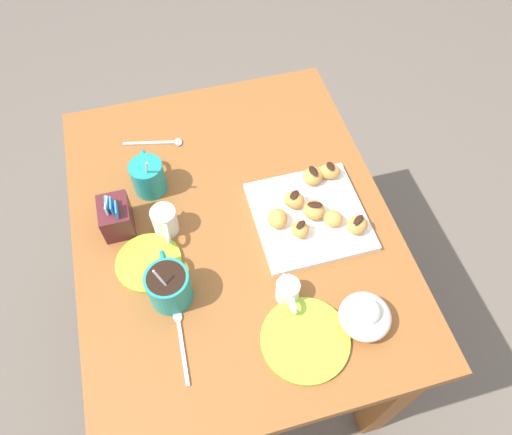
{
  "coord_description": "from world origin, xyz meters",
  "views": [
    {
      "loc": [
        -0.63,
        0.11,
        1.7
      ],
      "look_at": [
        -0.02,
        -0.05,
        0.72
      ],
      "focal_mm": 34.02,
      "sensor_mm": 36.0,
      "label": 1
    }
  ],
  "objects_px": {
    "cream_pitcher_white": "(165,220)",
    "saucer_lime_right": "(305,340)",
    "dining_table": "(235,249)",
    "beignet_7": "(330,171)",
    "ice_cream_bowl": "(365,316)",
    "beignet_3": "(357,225)",
    "coffee_mug_teal_left": "(169,285)",
    "beignet_0": "(277,218)",
    "coffee_mug_teal_right": "(148,176)",
    "sugar_caddy": "(116,217)",
    "chocolate_sauce_pitcher": "(288,290)",
    "beignet_2": "(314,210)",
    "saucer_lime_left": "(149,262)",
    "pastry_plate_square": "(309,216)",
    "beignet_6": "(333,218)",
    "beignet_5": "(300,229)",
    "beignet_1": "(313,176)",
    "beignet_4": "(294,200)"
  },
  "relations": [
    {
      "from": "cream_pitcher_white",
      "to": "saucer_lime_right",
      "type": "relative_size",
      "value": 0.55
    },
    {
      "from": "dining_table",
      "to": "beignet_7",
      "type": "relative_size",
      "value": 17.3
    },
    {
      "from": "ice_cream_bowl",
      "to": "beignet_3",
      "type": "distance_m",
      "value": 0.23
    },
    {
      "from": "coffee_mug_teal_left",
      "to": "beignet_0",
      "type": "bearing_deg",
      "value": -67.95
    },
    {
      "from": "coffee_mug_teal_right",
      "to": "sugar_caddy",
      "type": "xyz_separation_m",
      "value": [
        -0.1,
        0.09,
        -0.01
      ]
    },
    {
      "from": "coffee_mug_teal_right",
      "to": "beignet_7",
      "type": "xyz_separation_m",
      "value": [
        -0.1,
        -0.44,
        -0.01
      ]
    },
    {
      "from": "dining_table",
      "to": "beignet_3",
      "type": "xyz_separation_m",
      "value": [
        -0.11,
        -0.28,
        0.17
      ]
    },
    {
      "from": "chocolate_sauce_pitcher",
      "to": "beignet_2",
      "type": "relative_size",
      "value": 1.71
    },
    {
      "from": "beignet_7",
      "to": "saucer_lime_left",
      "type": "bearing_deg",
      "value": 104.17
    },
    {
      "from": "pastry_plate_square",
      "to": "beignet_3",
      "type": "height_order",
      "value": "beignet_3"
    },
    {
      "from": "pastry_plate_square",
      "to": "ice_cream_bowl",
      "type": "height_order",
      "value": "ice_cream_bowl"
    },
    {
      "from": "coffee_mug_teal_left",
      "to": "cream_pitcher_white",
      "type": "height_order",
      "value": "coffee_mug_teal_left"
    },
    {
      "from": "beignet_2",
      "to": "beignet_6",
      "type": "distance_m",
      "value": 0.05
    },
    {
      "from": "ice_cream_bowl",
      "to": "beignet_7",
      "type": "distance_m",
      "value": 0.39
    },
    {
      "from": "cream_pitcher_white",
      "to": "chocolate_sauce_pitcher",
      "type": "xyz_separation_m",
      "value": [
        -0.24,
        -0.23,
        -0.01
      ]
    },
    {
      "from": "beignet_2",
      "to": "beignet_7",
      "type": "relative_size",
      "value": 0.97
    },
    {
      "from": "beignet_6",
      "to": "beignet_7",
      "type": "distance_m",
      "value": 0.14
    },
    {
      "from": "chocolate_sauce_pitcher",
      "to": "dining_table",
      "type": "bearing_deg",
      "value": 17.42
    },
    {
      "from": "sugar_caddy",
      "to": "beignet_5",
      "type": "xyz_separation_m",
      "value": [
        -0.14,
        -0.41,
        -0.01
      ]
    },
    {
      "from": "sugar_caddy",
      "to": "saucer_lime_right",
      "type": "xyz_separation_m",
      "value": [
        -0.39,
        -0.34,
        -0.04
      ]
    },
    {
      "from": "coffee_mug_teal_right",
      "to": "ice_cream_bowl",
      "type": "xyz_separation_m",
      "value": [
        -0.48,
        -0.38,
        -0.01
      ]
    },
    {
      "from": "dining_table",
      "to": "beignet_1",
      "type": "height_order",
      "value": "beignet_1"
    },
    {
      "from": "cream_pitcher_white",
      "to": "saucer_lime_left",
      "type": "height_order",
      "value": "cream_pitcher_white"
    },
    {
      "from": "dining_table",
      "to": "coffee_mug_teal_left",
      "type": "bearing_deg",
      "value": 130.93
    },
    {
      "from": "ice_cream_bowl",
      "to": "chocolate_sauce_pitcher",
      "type": "xyz_separation_m",
      "value": [
        0.1,
        0.14,
        -0.0
      ]
    },
    {
      "from": "chocolate_sauce_pitcher",
      "to": "coffee_mug_teal_right",
      "type": "bearing_deg",
      "value": 32.89
    },
    {
      "from": "beignet_1",
      "to": "beignet_4",
      "type": "relative_size",
      "value": 1.08
    },
    {
      "from": "sugar_caddy",
      "to": "beignet_0",
      "type": "bearing_deg",
      "value": -105.29
    },
    {
      "from": "dining_table",
      "to": "saucer_lime_left",
      "type": "distance_m",
      "value": 0.26
    },
    {
      "from": "coffee_mug_teal_right",
      "to": "beignet_3",
      "type": "bearing_deg",
      "value": -120.33
    },
    {
      "from": "sugar_caddy",
      "to": "saucer_lime_right",
      "type": "distance_m",
      "value": 0.52
    },
    {
      "from": "beignet_6",
      "to": "beignet_3",
      "type": "bearing_deg",
      "value": -124.65
    },
    {
      "from": "dining_table",
      "to": "beignet_6",
      "type": "height_order",
      "value": "beignet_6"
    },
    {
      "from": "saucer_lime_right",
      "to": "beignet_0",
      "type": "height_order",
      "value": "beignet_0"
    },
    {
      "from": "beignet_0",
      "to": "beignet_7",
      "type": "height_order",
      "value": "same"
    },
    {
      "from": "coffee_mug_teal_left",
      "to": "beignet_7",
      "type": "height_order",
      "value": "coffee_mug_teal_left"
    },
    {
      "from": "ice_cream_bowl",
      "to": "beignet_6",
      "type": "bearing_deg",
      "value": -4.66
    },
    {
      "from": "beignet_0",
      "to": "beignet_5",
      "type": "xyz_separation_m",
      "value": [
        -0.04,
        -0.04,
        0.0
      ]
    },
    {
      "from": "beignet_1",
      "to": "beignet_3",
      "type": "xyz_separation_m",
      "value": [
        -0.17,
        -0.05,
        0.0
      ]
    },
    {
      "from": "saucer_lime_right",
      "to": "beignet_6",
      "type": "bearing_deg",
      "value": -30.9
    },
    {
      "from": "beignet_0",
      "to": "beignet_3",
      "type": "xyz_separation_m",
      "value": [
        -0.07,
        -0.17,
        0.0
      ]
    },
    {
      "from": "pastry_plate_square",
      "to": "beignet_2",
      "type": "xyz_separation_m",
      "value": [
        -0.0,
        -0.01,
        0.03
      ]
    },
    {
      "from": "saucer_lime_right",
      "to": "beignet_4",
      "type": "height_order",
      "value": "beignet_4"
    },
    {
      "from": "coffee_mug_teal_left",
      "to": "sugar_caddy",
      "type": "height_order",
      "value": "coffee_mug_teal_left"
    },
    {
      "from": "beignet_4",
      "to": "beignet_7",
      "type": "bearing_deg",
      "value": -61.85
    },
    {
      "from": "coffee_mug_teal_left",
      "to": "beignet_4",
      "type": "relative_size",
      "value": 2.73
    },
    {
      "from": "ice_cream_bowl",
      "to": "beignet_5",
      "type": "bearing_deg",
      "value": 15.32
    },
    {
      "from": "coffee_mug_teal_left",
      "to": "beignet_2",
      "type": "distance_m",
      "value": 0.38
    },
    {
      "from": "beignet_3",
      "to": "sugar_caddy",
      "type": "bearing_deg",
      "value": 72.89
    },
    {
      "from": "coffee_mug_teal_left",
      "to": "sugar_caddy",
      "type": "xyz_separation_m",
      "value": [
        0.21,
        0.09,
        -0.01
      ]
    }
  ]
}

